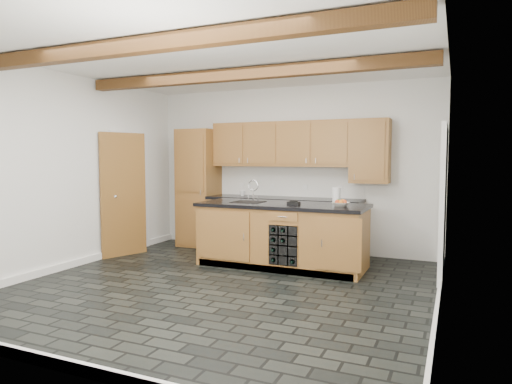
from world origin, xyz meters
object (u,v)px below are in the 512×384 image
(kitchen_scale, at_px, (294,203))
(fruit_bowl, at_px, (341,204))
(island, at_px, (282,235))
(paper_towel, at_px, (336,195))

(kitchen_scale, height_order, fruit_bowl, fruit_bowl)
(kitchen_scale, relative_size, fruit_bowl, 0.75)
(island, bearing_deg, fruit_bowl, -2.39)
(fruit_bowl, xyz_separation_m, paper_towel, (-0.16, 0.39, 0.09))
(island, height_order, paper_towel, paper_towel)
(paper_towel, bearing_deg, kitchen_scale, -141.21)
(island, relative_size, kitchen_scale, 13.84)
(fruit_bowl, bearing_deg, kitchen_scale, -178.13)
(island, xyz_separation_m, kitchen_scale, (0.19, -0.06, 0.49))
(island, distance_m, paper_towel, 0.99)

